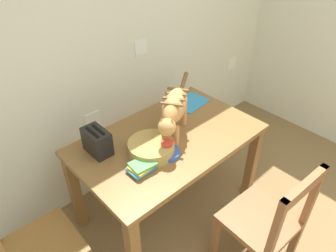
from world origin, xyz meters
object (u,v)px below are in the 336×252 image
(coffee_mug, at_px, (167,146))
(toaster, at_px, (97,141))
(saucer_bowl, at_px, (167,153))
(book_stack, at_px, (142,167))
(wicker_basket, at_px, (151,147))
(magazine, at_px, (191,102))
(dining_table, at_px, (168,147))
(wooden_chair_near, at_px, (265,222))
(cat, at_px, (174,108))
(wooden_chair_far, at_px, (35,250))

(coffee_mug, height_order, toaster, toaster)
(saucer_bowl, xyz_separation_m, book_stack, (-0.22, -0.01, 0.01))
(toaster, bearing_deg, wicker_basket, -44.50)
(magazine, distance_m, book_stack, 0.88)
(dining_table, bearing_deg, book_stack, -158.74)
(dining_table, relative_size, wooden_chair_near, 1.42)
(book_stack, relative_size, wicker_basket, 0.56)
(wicker_basket, bearing_deg, magazine, 22.21)
(book_stack, relative_size, wooden_chair_near, 0.19)
(wicker_basket, bearing_deg, saucer_bowl, -53.05)
(wooden_chair_near, bearing_deg, wicker_basket, 115.20)
(saucer_bowl, distance_m, book_stack, 0.22)
(cat, distance_m, wooden_chair_far, 1.21)
(wicker_basket, bearing_deg, wooden_chair_far, 175.65)
(saucer_bowl, xyz_separation_m, coffee_mug, (0.00, 0.00, 0.05))
(cat, relative_size, magazine, 2.11)
(saucer_bowl, relative_size, wooden_chair_near, 0.19)
(coffee_mug, relative_size, wicker_basket, 0.38)
(dining_table, bearing_deg, cat, -18.38)
(wooden_chair_near, bearing_deg, magazine, 73.82)
(dining_table, xyz_separation_m, cat, (0.04, -0.01, 0.32))
(dining_table, height_order, cat, cat)
(dining_table, distance_m, wicker_basket, 0.24)
(dining_table, relative_size, saucer_bowl, 7.46)
(saucer_bowl, relative_size, coffee_mug, 1.50)
(wooden_chair_near, height_order, wooden_chair_far, same)
(toaster, bearing_deg, saucer_bowl, -46.44)
(saucer_bowl, bearing_deg, dining_table, 44.95)
(saucer_bowl, distance_m, magazine, 0.68)
(coffee_mug, bearing_deg, wooden_chair_far, 170.83)
(book_stack, bearing_deg, coffee_mug, 1.58)
(cat, bearing_deg, saucer_bowl, 90.00)
(toaster, bearing_deg, cat, -24.02)
(dining_table, relative_size, toaster, 6.60)
(magazine, relative_size, wooden_chair_near, 0.30)
(cat, relative_size, wooden_chair_near, 0.64)
(cat, relative_size, book_stack, 3.43)
(cat, xyz_separation_m, magazine, (0.42, 0.23, -0.23))
(magazine, bearing_deg, cat, -157.36)
(dining_table, xyz_separation_m, wooden_chair_near, (0.11, -0.79, -0.20))
(book_stack, height_order, toaster, toaster)
(coffee_mug, xyz_separation_m, wooden_chair_far, (-0.92, 0.15, -0.36))
(saucer_bowl, xyz_separation_m, wooden_chair_far, (-0.91, 0.15, -0.31))
(dining_table, height_order, wooden_chair_near, wooden_chair_near)
(coffee_mug, bearing_deg, magazine, 30.84)
(magazine, height_order, toaster, toaster)
(coffee_mug, bearing_deg, cat, 34.24)
(dining_table, xyz_separation_m, wooden_chair_far, (-1.04, 0.02, -0.20))
(coffee_mug, relative_size, wooden_chair_near, 0.13)
(coffee_mug, xyz_separation_m, magazine, (0.58, 0.35, -0.07))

